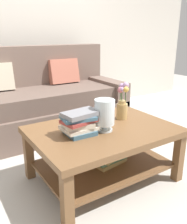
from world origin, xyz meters
TOP-DOWN VIEW (x-y plane):
  - ground_plane at (0.00, 0.00)m, footprint 10.00×10.00m
  - back_wall at (0.00, 1.65)m, footprint 6.40×0.12m
  - couch at (-0.14, 0.90)m, footprint 2.08×0.90m
  - coffee_table at (-0.10, -0.43)m, footprint 1.17×0.84m
  - book_stack_main at (-0.32, -0.43)m, footprint 0.30×0.23m
  - glass_hurricane_vase at (-0.12, -0.48)m, footprint 0.16×0.16m
  - flower_pitcher at (0.18, -0.33)m, footprint 0.11×0.12m

SIDE VIEW (x-z plane):
  - ground_plane at x=0.00m, z-range 0.00..0.00m
  - coffee_table at x=-0.10m, z-range 0.10..0.57m
  - couch at x=-0.14m, z-range -0.17..0.89m
  - book_stack_main at x=-0.32m, z-range 0.47..0.66m
  - flower_pitcher at x=0.18m, z-range 0.44..0.78m
  - glass_hurricane_vase at x=-0.12m, z-range 0.49..0.75m
  - back_wall at x=0.00m, z-range 0.00..2.70m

